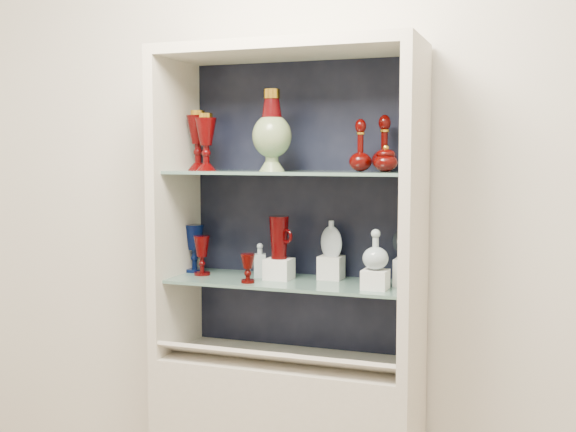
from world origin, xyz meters
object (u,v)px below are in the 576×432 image
(pedestal_lamp_right, at_px, (206,142))
(cobalt_goblet, at_px, (194,248))
(ruby_pitcher, at_px, (279,238))
(enamel_urn, at_px, (272,130))
(pedestal_lamp_left, at_px, (198,140))
(flat_flask, at_px, (331,238))
(ruby_decanter_b, at_px, (384,141))
(clear_round_decanter, at_px, (376,251))
(ruby_goblet_tall, at_px, (202,256))
(ruby_goblet_small, at_px, (248,268))
(cameo_medallion, at_px, (406,243))
(lidded_bowl, at_px, (386,158))
(clear_square_bottle, at_px, (260,260))
(ruby_decanter_a, at_px, (360,142))

(pedestal_lamp_right, relative_size, cobalt_goblet, 1.14)
(pedestal_lamp_right, bearing_deg, ruby_pitcher, 8.68)
(enamel_urn, xyz_separation_m, cobalt_goblet, (-0.38, 0.10, -0.48))
(pedestal_lamp_left, xyz_separation_m, flat_flask, (0.54, 0.05, -0.38))
(ruby_decanter_b, xyz_separation_m, cobalt_goblet, (-0.79, -0.02, -0.43))
(clear_round_decanter, bearing_deg, pedestal_lamp_right, 177.32)
(ruby_goblet_tall, xyz_separation_m, ruby_goblet_small, (0.24, -0.10, -0.02))
(ruby_goblet_tall, relative_size, cameo_medallion, 1.33)
(ruby_pitcher, relative_size, cameo_medallion, 1.39)
(enamel_urn, height_order, flat_flask, enamel_urn)
(pedestal_lamp_right, height_order, flat_flask, pedestal_lamp_right)
(ruby_goblet_tall, bearing_deg, ruby_pitcher, 2.82)
(ruby_pitcher, bearing_deg, ruby_decanter_b, 33.19)
(flat_flask, bearing_deg, lidded_bowl, -0.22)
(pedestal_lamp_left, relative_size, enamel_urn, 0.78)
(enamel_urn, xyz_separation_m, clear_square_bottle, (-0.08, 0.07, -0.51))
(enamel_urn, bearing_deg, ruby_pitcher, 78.05)
(lidded_bowl, relative_size, flat_flask, 0.70)
(enamel_urn, relative_size, flat_flask, 2.15)
(lidded_bowl, xyz_separation_m, cameo_medallion, (0.07, 0.05, -0.31))
(cameo_medallion, bearing_deg, clear_round_decanter, -127.07)
(clear_square_bottle, xyz_separation_m, clear_round_decanter, (0.49, -0.10, 0.07))
(ruby_goblet_small, bearing_deg, pedestal_lamp_right, 160.93)
(ruby_decanter_b, bearing_deg, ruby_goblet_tall, -173.04)
(ruby_decanter_a, relative_size, cameo_medallion, 1.81)
(pedestal_lamp_left, distance_m, ruby_decanter_b, 0.75)
(ruby_decanter_b, bearing_deg, pedestal_lamp_right, -170.37)
(enamel_urn, xyz_separation_m, ruby_goblet_small, (-0.07, -0.07, -0.52))
(lidded_bowl, xyz_separation_m, clear_square_bottle, (-0.51, 0.04, -0.40))
(cobalt_goblet, bearing_deg, ruby_goblet_small, -27.97)
(clear_square_bottle, distance_m, cameo_medallion, 0.58)
(ruby_goblet_tall, distance_m, cameo_medallion, 0.82)
(enamel_urn, xyz_separation_m, ruby_pitcher, (0.01, 0.05, -0.41))
(pedestal_lamp_left, height_order, pedestal_lamp_right, pedestal_lamp_left)
(enamel_urn, distance_m, clear_square_bottle, 0.52)
(ruby_pitcher, xyz_separation_m, cameo_medallion, (0.49, 0.02, -0.00))
(pedestal_lamp_right, relative_size, enamel_urn, 0.73)
(flat_flask, xyz_separation_m, clear_round_decanter, (0.21, -0.15, -0.02))
(flat_flask, bearing_deg, ruby_decanter_b, 21.82)
(ruby_decanter_b, bearing_deg, cobalt_goblet, -178.43)
(ruby_decanter_b, xyz_separation_m, clear_round_decanter, (0.00, -0.15, -0.39))
(ruby_pitcher, relative_size, clear_square_bottle, 1.23)
(cameo_medallion, bearing_deg, pedestal_lamp_left, -174.65)
(ruby_goblet_tall, relative_size, clear_round_decanter, 1.13)
(clear_square_bottle, relative_size, cameo_medallion, 1.13)
(ruby_goblet_tall, relative_size, flat_flask, 1.11)
(ruby_pitcher, bearing_deg, enamel_urn, -79.08)
(cobalt_goblet, xyz_separation_m, clear_round_decanter, (0.79, -0.13, 0.04))
(ruby_decanter_b, height_order, ruby_goblet_small, ruby_decanter_b)
(cobalt_goblet, bearing_deg, ruby_pitcher, -7.27)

